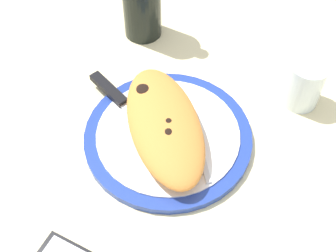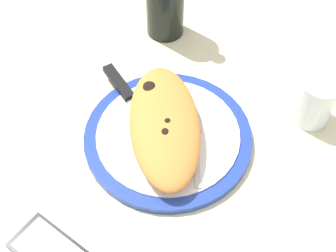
{
  "view_description": "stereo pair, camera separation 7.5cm",
  "coord_description": "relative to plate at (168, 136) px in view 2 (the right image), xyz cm",
  "views": [
    {
      "loc": [
        -45.58,
        0.81,
        63.07
      ],
      "look_at": [
        0.0,
        0.0,
        3.75
      ],
      "focal_mm": 47.26,
      "sensor_mm": 36.0,
      "label": 1
    },
    {
      "loc": [
        -45.1,
        -6.64,
        63.07
      ],
      "look_at": [
        0.0,
        0.0,
        3.75
      ],
      "focal_mm": 47.26,
      "sensor_mm": 36.0,
      "label": 2
    }
  ],
  "objects": [
    {
      "name": "ground_plane",
      "position": [
        0.0,
        0.0,
        -2.34
      ],
      "size": [
        150.0,
        150.0,
        3.0
      ],
      "primitive_type": "cube",
      "color": "beige"
    },
    {
      "name": "plate",
      "position": [
        0.0,
        0.0,
        0.0
      ],
      "size": [
        29.27,
        29.27,
        1.75
      ],
      "color": "#233D99",
      "rests_on": "ground_plane"
    },
    {
      "name": "calzone",
      "position": [
        0.05,
        0.61,
        3.37
      ],
      "size": [
        28.4,
        17.74,
        4.91
      ],
      "color": "orange",
      "rests_on": "plate"
    },
    {
      "name": "fork",
      "position": [
        -1.24,
        -5.0,
        1.11
      ],
      "size": [
        15.07,
        3.72,
        0.4
      ],
      "color": "silver",
      "rests_on": "plate"
    },
    {
      "name": "knife",
      "position": [
        7.44,
        8.78,
        1.4
      ],
      "size": [
        19.02,
        16.24,
        1.2
      ],
      "color": "silver",
      "rests_on": "plate"
    },
    {
      "name": "water_glass",
      "position": [
        8.51,
        -24.73,
        3.07
      ],
      "size": [
        6.74,
        6.74,
        9.09
      ],
      "color": "silver",
      "rests_on": "ground_plane"
    }
  ]
}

